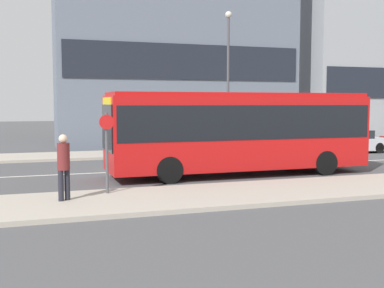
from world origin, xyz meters
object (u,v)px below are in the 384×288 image
city_bus (239,128)px  pedestrian_near_stop (64,163)px  parked_car_0 (350,142)px  bus_stop_sign (107,146)px  street_lamp (228,68)px

city_bus → pedestrian_near_stop: 7.85m
parked_car_0 → bus_stop_sign: 17.52m
pedestrian_near_stop → bus_stop_sign: bearing=0.6°
street_lamp → city_bus: bearing=-109.5°
parked_car_0 → street_lamp: (-6.94, 1.42, 4.12)m
street_lamp → pedestrian_near_stop: bearing=-130.9°
city_bus → street_lamp: size_ratio=1.35×
bus_stop_sign → street_lamp: 13.48m
city_bus → street_lamp: bearing=74.5°
parked_car_0 → bus_stop_sign: bearing=-149.8°
parked_car_0 → street_lamp: 8.19m
pedestrian_near_stop → bus_stop_sign: 1.51m
city_bus → bus_stop_sign: 6.37m
pedestrian_near_stop → street_lamp: bearing=21.6°
bus_stop_sign → parked_car_0: bearing=30.2°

